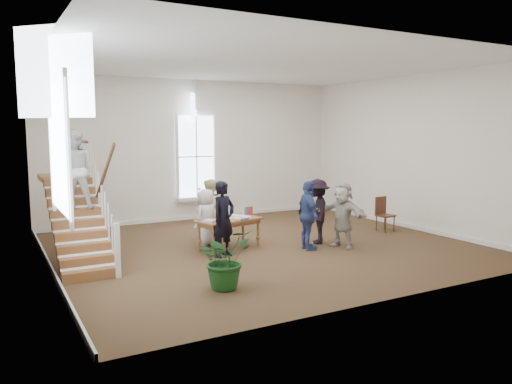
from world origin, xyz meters
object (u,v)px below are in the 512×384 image
elderly_woman (206,217)px  woman_cluster_a (308,215)px  library_table (229,222)px  police_officer (224,219)px  person_yellow (209,210)px  side_chair (383,212)px  woman_cluster_b (317,211)px  floor_plant (225,259)px  woman_cluster_c (343,215)px

elderly_woman → woman_cluster_a: woman_cluster_a is taller
library_table → police_officer: bearing=-138.0°
library_table → person_yellow: person_yellow is taller
person_yellow → woman_cluster_a: (1.69, -2.13, 0.03)m
person_yellow → side_chair: (4.90, -1.29, -0.26)m
woman_cluster_a → woman_cluster_b: woman_cluster_a is taller
library_table → floor_plant: bearing=-129.8°
woman_cluster_a → woman_cluster_c: woman_cluster_a is taller
library_table → elderly_woman: elderly_woman is taller
library_table → person_yellow: bearing=80.3°
woman_cluster_a → woman_cluster_c: size_ratio=1.03×
elderly_woman → side_chair: elderly_woman is taller
woman_cluster_c → police_officer: bearing=-118.6°
floor_plant → elderly_woman: bearing=72.5°
police_officer → woman_cluster_b: police_officer is taller
person_yellow → floor_plant: size_ratio=1.45×
library_table → woman_cluster_b: size_ratio=1.03×
side_chair → person_yellow: bearing=160.2°
woman_cluster_a → woman_cluster_c: 0.92m
woman_cluster_b → police_officer: bearing=-59.3°
police_officer → library_table: bearing=33.6°
library_table → elderly_woman: (-0.36, 0.60, 0.06)m
library_table → woman_cluster_c: woman_cluster_c is taller
police_officer → woman_cluster_c: bearing=-32.0°
woman_cluster_c → woman_cluster_a: bearing=-120.3°
elderly_woman → person_yellow: size_ratio=0.89×
woman_cluster_b → woman_cluster_c: 0.72m
police_officer → woman_cluster_a: (2.09, -0.38, -0.03)m
side_chair → elderly_woman: bearing=166.3°
library_table → person_yellow: (-0.06, 1.10, 0.15)m
woman_cluster_a → floor_plant: (-3.06, -1.76, -0.29)m
woman_cluster_b → person_yellow: bearing=-97.0°
library_table → person_yellow: 1.11m
elderly_woman → woman_cluster_c: woman_cluster_c is taller
side_chair → woman_cluster_b: bearing=-176.7°
police_officer → woman_cluster_c: police_officer is taller
police_officer → side_chair: (5.30, 0.46, -0.32)m
elderly_woman → side_chair: size_ratio=1.45×
library_table → side_chair: size_ratio=1.73×
library_table → woman_cluster_a: bearing=-44.8°
woman_cluster_c → side_chair: (2.31, 1.03, -0.27)m
elderly_woman → woman_cluster_b: size_ratio=0.86×
person_yellow → library_table: bearing=52.1°
elderly_woman → floor_plant: elderly_woman is taller
floor_plant → side_chair: size_ratio=1.13×
library_table → police_officer: 0.82m
library_table → floor_plant: floor_plant is taller
person_yellow → woman_cluster_b: 2.84m
elderly_woman → woman_cluster_c: size_ratio=0.88×
woman_cluster_b → elderly_woman: bearing=-85.2°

